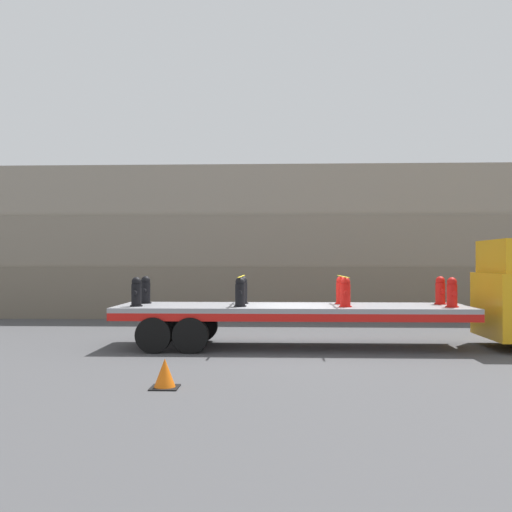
# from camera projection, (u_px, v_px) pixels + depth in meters

# --- Properties ---
(ground_plane) EXTENTS (120.00, 120.00, 0.00)m
(ground_plane) POSITION_uv_depth(u_px,v_px,m) (292.00, 347.00, 15.64)
(ground_plane) COLOR #474749
(rock_cliff) EXTENTS (60.00, 3.30, 6.39)m
(rock_cliff) POSITION_uv_depth(u_px,v_px,m) (287.00, 242.00, 24.73)
(rock_cliff) COLOR #706656
(rock_cliff) RESTS_ON ground_plane
(flatbed_trailer) EXTENTS (9.57, 2.54, 1.15)m
(flatbed_trailer) POSITION_uv_depth(u_px,v_px,m) (265.00, 313.00, 15.68)
(flatbed_trailer) COLOR gray
(flatbed_trailer) RESTS_ON ground_plane
(fire_hydrant_black_near_0) EXTENTS (0.34, 0.55, 0.79)m
(fire_hydrant_black_near_0) POSITION_uv_depth(u_px,v_px,m) (136.00, 292.00, 15.28)
(fire_hydrant_black_near_0) COLOR black
(fire_hydrant_black_near_0) RESTS_ON flatbed_trailer
(fire_hydrant_black_far_0) EXTENTS (0.34, 0.55, 0.79)m
(fire_hydrant_black_far_0) POSITION_uv_depth(u_px,v_px,m) (146.00, 290.00, 16.35)
(fire_hydrant_black_far_0) COLOR black
(fire_hydrant_black_far_0) RESTS_ON flatbed_trailer
(fire_hydrant_black_near_1) EXTENTS (0.34, 0.55, 0.79)m
(fire_hydrant_black_near_1) POSITION_uv_depth(u_px,v_px,m) (240.00, 292.00, 15.18)
(fire_hydrant_black_near_1) COLOR black
(fire_hydrant_black_near_1) RESTS_ON flatbed_trailer
(fire_hydrant_black_far_1) EXTENTS (0.34, 0.55, 0.79)m
(fire_hydrant_black_far_1) POSITION_uv_depth(u_px,v_px,m) (243.00, 290.00, 16.25)
(fire_hydrant_black_far_1) COLOR black
(fire_hydrant_black_far_1) RESTS_ON flatbed_trailer
(fire_hydrant_red_near_2) EXTENTS (0.34, 0.55, 0.79)m
(fire_hydrant_red_near_2) POSITION_uv_depth(u_px,v_px,m) (345.00, 293.00, 15.07)
(fire_hydrant_red_near_2) COLOR red
(fire_hydrant_red_near_2) RESTS_ON flatbed_trailer
(fire_hydrant_red_far_2) EXTENTS (0.34, 0.55, 0.79)m
(fire_hydrant_red_far_2) POSITION_uv_depth(u_px,v_px,m) (341.00, 291.00, 16.14)
(fire_hydrant_red_far_2) COLOR red
(fire_hydrant_red_far_2) RESTS_ON flatbed_trailer
(fire_hydrant_red_near_3) EXTENTS (0.34, 0.55, 0.79)m
(fire_hydrant_red_near_3) POSITION_uv_depth(u_px,v_px,m) (452.00, 293.00, 14.97)
(fire_hydrant_red_near_3) COLOR red
(fire_hydrant_red_near_3) RESTS_ON flatbed_trailer
(fire_hydrant_red_far_3) EXTENTS (0.34, 0.55, 0.79)m
(fire_hydrant_red_far_3) POSITION_uv_depth(u_px,v_px,m) (440.00, 291.00, 16.04)
(fire_hydrant_red_far_3) COLOR red
(fire_hydrant_red_far_3) RESTS_ON flatbed_trailer
(cargo_strap_rear) EXTENTS (0.05, 2.64, 0.01)m
(cargo_strap_rear) POSITION_uv_depth(u_px,v_px,m) (241.00, 276.00, 15.72)
(cargo_strap_rear) COLOR yellow
(cargo_strap_rear) RESTS_ON fire_hydrant_black_near_1
(cargo_strap_middle) EXTENTS (0.05, 2.64, 0.01)m
(cargo_strap_middle) POSITION_uv_depth(u_px,v_px,m) (343.00, 276.00, 15.61)
(cargo_strap_middle) COLOR yellow
(cargo_strap_middle) RESTS_ON fire_hydrant_red_near_2
(traffic_cone) EXTENTS (0.52, 0.52, 0.55)m
(traffic_cone) POSITION_uv_depth(u_px,v_px,m) (165.00, 374.00, 10.57)
(traffic_cone) COLOR black
(traffic_cone) RESTS_ON ground_plane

